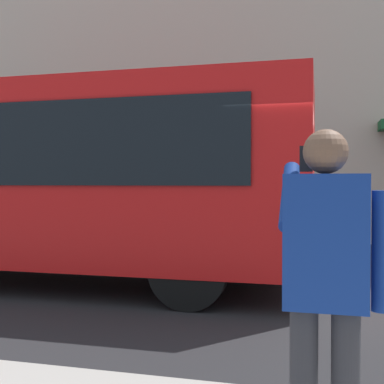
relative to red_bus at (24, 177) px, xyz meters
name	(u,v)px	position (x,y,z in m)	size (l,w,h in m)	color
ground_plane	(330,299)	(-4.74, 0.05, -1.68)	(60.00, 60.00, 0.00)	#232326
building_facade_far	(326,18)	(-4.76, -6.75, 4.30)	(28.00, 1.55, 12.00)	beige
red_bus	(24,177)	(0.00, 0.00, 0.00)	(9.05, 2.54, 3.08)	red
pedestrian_photographer	(326,273)	(-4.62, 4.50, -0.54)	(0.53, 0.52, 1.70)	#2D2D33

